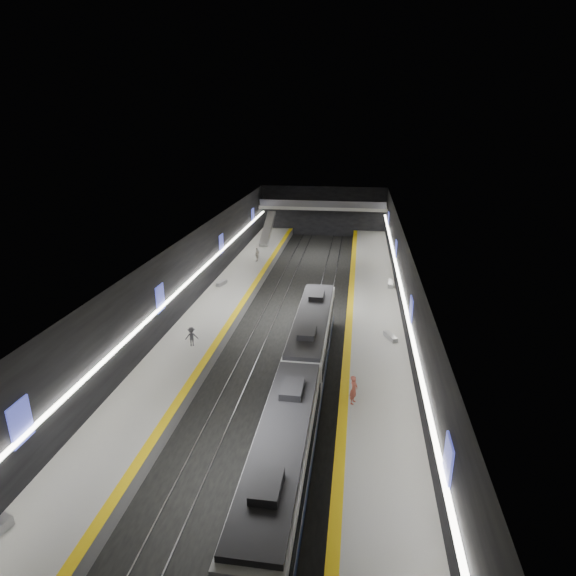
% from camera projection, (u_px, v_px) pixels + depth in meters
% --- Properties ---
extents(ground, '(70.00, 70.00, 0.00)m').
position_uv_depth(ground, '(294.00, 318.00, 46.52)').
color(ground, black).
rests_on(ground, ground).
extents(ceiling, '(20.00, 70.00, 0.04)m').
position_uv_depth(ceiling, '(295.00, 237.00, 43.84)').
color(ceiling, beige).
rests_on(ceiling, wall_left).
extents(wall_left, '(0.04, 70.00, 8.00)m').
position_uv_depth(wall_left, '(192.00, 274.00, 46.56)').
color(wall_left, black).
rests_on(wall_left, ground).
extents(wall_right, '(0.04, 70.00, 8.00)m').
position_uv_depth(wall_right, '(403.00, 284.00, 43.80)').
color(wall_right, black).
rests_on(wall_right, ground).
extents(wall_back, '(20.00, 0.04, 8.00)m').
position_uv_depth(wall_back, '(323.00, 211.00, 77.81)').
color(wall_back, black).
rests_on(wall_back, ground).
extents(platform_left, '(5.00, 70.00, 1.00)m').
position_uv_depth(platform_left, '(219.00, 309.00, 47.38)').
color(platform_left, slate).
rests_on(platform_left, ground).
extents(tile_surface_left, '(5.00, 70.00, 0.02)m').
position_uv_depth(tile_surface_left, '(219.00, 304.00, 47.21)').
color(tile_surface_left, '#A7A8A3').
rests_on(tile_surface_left, platform_left).
extents(tactile_strip_left, '(0.60, 70.00, 0.02)m').
position_uv_depth(tactile_strip_left, '(241.00, 305.00, 46.91)').
color(tactile_strip_left, '#E2B70B').
rests_on(tactile_strip_left, platform_left).
extents(platform_right, '(5.00, 70.00, 1.00)m').
position_uv_depth(platform_right, '(373.00, 318.00, 45.32)').
color(platform_right, slate).
rests_on(platform_right, ground).
extents(tile_surface_right, '(5.00, 70.00, 0.02)m').
position_uv_depth(tile_surface_right, '(373.00, 313.00, 45.14)').
color(tile_surface_right, '#A7A8A3').
rests_on(tile_surface_right, platform_right).
extents(tactile_strip_right, '(0.60, 70.00, 0.02)m').
position_uv_depth(tactile_strip_right, '(350.00, 311.00, 45.44)').
color(tactile_strip_right, '#E2B70B').
rests_on(tactile_strip_right, platform_right).
extents(rails, '(6.52, 70.00, 0.12)m').
position_uv_depth(rails, '(294.00, 317.00, 46.50)').
color(rails, gray).
rests_on(rails, ground).
extents(train, '(2.69, 30.04, 3.60)m').
position_uv_depth(train, '(300.00, 385.00, 30.71)').
color(train, '#0F193A').
rests_on(train, ground).
extents(ad_posters, '(19.94, 53.50, 2.20)m').
position_uv_depth(ad_posters, '(296.00, 271.00, 45.95)').
color(ad_posters, '#434ACA').
rests_on(ad_posters, wall_left).
extents(cove_light_left, '(0.25, 68.60, 0.12)m').
position_uv_depth(cove_light_left, '(194.00, 276.00, 46.60)').
color(cove_light_left, white).
rests_on(cove_light_left, wall_left).
extents(cove_light_right, '(0.25, 68.60, 0.12)m').
position_uv_depth(cove_light_right, '(401.00, 286.00, 43.90)').
color(cove_light_right, white).
rests_on(cove_light_right, wall_right).
extents(mezzanine_bridge, '(20.00, 3.00, 1.50)m').
position_uv_depth(mezzanine_bridge, '(323.00, 207.00, 75.54)').
color(mezzanine_bridge, gray).
rests_on(mezzanine_bridge, wall_left).
extents(escalator, '(1.20, 7.50, 3.92)m').
position_uv_depth(escalator, '(268.00, 228.00, 70.82)').
color(escalator, '#99999E').
rests_on(escalator, platform_left).
extents(bench_left_far, '(0.86, 1.77, 0.42)m').
position_uv_depth(bench_left_far, '(222.00, 283.00, 52.63)').
color(bench_left_far, '#99999E').
rests_on(bench_left_far, platform_left).
extents(bench_right_near, '(1.14, 1.77, 0.42)m').
position_uv_depth(bench_right_near, '(390.00, 337.00, 39.71)').
color(bench_right_near, '#99999E').
rests_on(bench_right_near, platform_right).
extents(bench_right_far, '(0.77, 2.03, 0.48)m').
position_uv_depth(bench_right_far, '(391.00, 284.00, 52.28)').
color(bench_right_far, '#99999E').
rests_on(bench_right_far, platform_right).
extents(passenger_right_a, '(0.66, 0.82, 1.93)m').
position_uv_depth(passenger_right_a, '(354.00, 390.00, 30.54)').
color(passenger_right_a, '#AE5040').
rests_on(passenger_right_a, platform_right).
extents(passenger_left_a, '(0.66, 1.12, 1.80)m').
position_uv_depth(passenger_left_a, '(257.00, 254.00, 61.07)').
color(passenger_left_a, beige).
rests_on(passenger_left_a, platform_left).
extents(passenger_left_b, '(1.16, 0.87, 1.60)m').
position_uv_depth(passenger_left_b, '(192.00, 337.00, 38.36)').
color(passenger_left_b, '#414149').
rests_on(passenger_left_b, platform_left).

